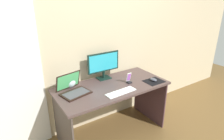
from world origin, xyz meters
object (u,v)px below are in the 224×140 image
object	(u,v)px
monitor	(104,64)
mouse	(153,80)
fishbowl	(70,82)
phone_in_dock	(129,79)
laptop	(73,89)
keyboard_external	(121,92)

from	to	relation	value
monitor	mouse	world-z (taller)	monitor
monitor	mouse	distance (m)	0.69
fishbowl	phone_in_dock	distance (m)	0.74
mouse	fishbowl	bearing A→B (deg)	149.55
laptop	keyboard_external	size ratio (longest dim) A/B	0.97
keyboard_external	phone_in_dock	world-z (taller)	phone_in_dock
keyboard_external	mouse	bearing A→B (deg)	-0.03
monitor	laptop	xyz separation A→B (m)	(-0.51, -0.17, -0.16)
keyboard_external	phone_in_dock	xyz separation A→B (m)	(0.24, 0.16, 0.04)
monitor	fishbowl	bearing A→B (deg)	-179.95
monitor	phone_in_dock	distance (m)	0.39
keyboard_external	monitor	bearing A→B (deg)	81.71
keyboard_external	mouse	world-z (taller)	mouse
laptop	fishbowl	bearing A→B (deg)	81.46
laptop	mouse	world-z (taller)	laptop
laptop	mouse	distance (m)	1.04
fishbowl	mouse	bearing A→B (deg)	-24.05
monitor	mouse	bearing A→B (deg)	-41.33
fishbowl	mouse	distance (m)	1.08
laptop	fishbowl	distance (m)	0.17
monitor	fishbowl	world-z (taller)	monitor
monitor	keyboard_external	xyz separation A→B (m)	(-0.04, -0.46, -0.20)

